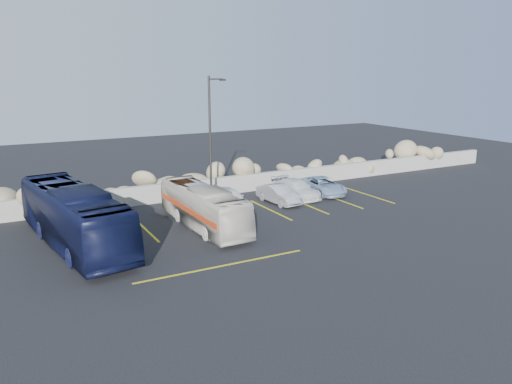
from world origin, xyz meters
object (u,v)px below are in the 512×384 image
car_a (229,199)px  car_b (279,194)px  car_d (323,186)px  vintage_bus (203,207)px  car_c (296,189)px  tour_coach (74,217)px  lamppost (211,138)px

car_a → car_b: size_ratio=1.11×
car_a → car_d: (7.44, 0.49, -0.10)m
car_a → vintage_bus: bearing=-141.2°
car_c → car_d: (2.16, -0.02, -0.02)m
car_d → tour_coach: bearing=-165.9°
vintage_bus → car_b: size_ratio=2.29×
car_d → vintage_bus: bearing=-158.7°
tour_coach → car_c: size_ratio=2.59×
tour_coach → car_a: (9.33, 2.36, -0.79)m
car_c → car_b: bearing=-162.3°
lamppost → car_b: lamppost is taller
vintage_bus → car_d: (10.17, 3.08, -0.56)m
car_b → car_d: car_b is taller
car_a → car_b: bearing=-8.5°
tour_coach → car_d: (16.77, 2.84, -0.89)m
tour_coach → car_d: 17.03m
car_b → lamppost: bearing=157.0°
car_a → car_c: size_ratio=0.97×
lamppost → car_b: 5.65m
tour_coach → car_b: bearing=1.1°
tour_coach → car_a: 9.66m
car_b → tour_coach: bearing=-174.9°
lamppost → tour_coach: lamppost is taller
car_b → car_d: bearing=5.7°
car_b → car_c: bearing=17.4°
car_a → car_b: (3.43, -0.23, -0.08)m
lamppost → vintage_bus: bearing=-119.8°
car_c → car_d: 2.16m
tour_coach → car_d: tour_coach is taller
vintage_bus → car_c: (8.01, 3.10, -0.54)m
lamppost → car_d: 8.88m
car_a → car_c: 5.30m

